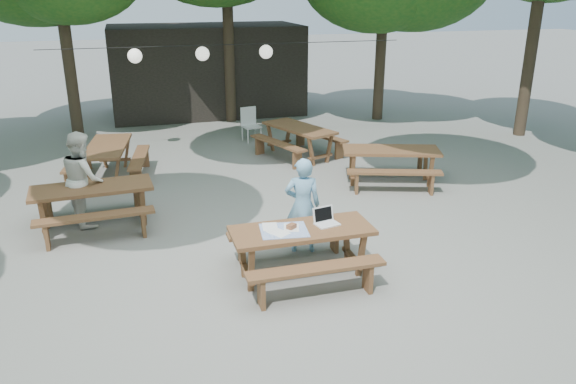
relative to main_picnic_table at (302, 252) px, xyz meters
The scene contains 13 objects.
ground 1.24m from the main_picnic_table, 95.52° to the left, with size 80.00×80.00×0.00m, color slate.
pavilion 11.72m from the main_picnic_table, 88.10° to the left, with size 6.00×3.00×2.80m, color black.
main_picnic_table is the anchor object (origin of this frame).
picnic_table_nw 3.96m from the main_picnic_table, 137.44° to the left, with size 2.05×1.70×0.75m.
picnic_table_ne 4.55m from the main_picnic_table, 48.31° to the left, with size 2.30×2.10×0.75m.
picnic_table_far_w 6.01m from the main_picnic_table, 116.69° to the left, with size 1.83×2.11×0.75m.
picnic_table_far_e 6.09m from the main_picnic_table, 73.21° to the left, with size 2.17×2.35×0.75m.
woman 0.93m from the main_picnic_table, 71.74° to the left, with size 0.56×0.37×1.53m, color #72ABD1.
second_person 4.25m from the main_picnic_table, 136.28° to the left, with size 0.80×0.63×1.65m, color white.
plastic_chair 7.67m from the main_picnic_table, 82.82° to the left, with size 0.52×0.52×0.90m.
laptop 0.57m from the main_picnic_table, 11.28° to the left, with size 0.38×0.32×0.24m.
tabletop_clutter 0.45m from the main_picnic_table, behind, with size 0.71×0.63×0.08m.
paper_lanterns 7.45m from the main_picnic_table, 92.39° to the left, with size 9.00×0.34×0.38m.
Camera 1 is at (-2.07, -8.05, 3.95)m, focal length 35.00 mm.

